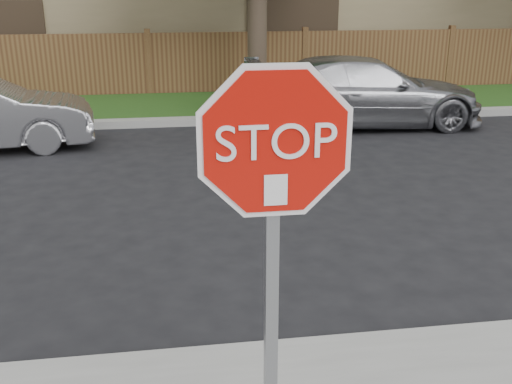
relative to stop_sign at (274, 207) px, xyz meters
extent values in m
plane|color=black|center=(-0.91, 1.48, -1.83)|extent=(90.00, 90.00, 0.00)
cube|color=gray|center=(-0.91, 9.63, -1.75)|extent=(70.00, 0.30, 0.15)
cube|color=#1E4714|center=(-0.91, 11.28, -1.77)|extent=(70.00, 3.00, 0.12)
cube|color=#50301C|center=(-0.91, 12.88, -1.03)|extent=(70.00, 0.12, 1.60)
cylinder|color=#382B21|center=(1.59, 11.18, 0.13)|extent=(0.44, 0.44, 3.92)
cube|color=gray|center=(0.00, 0.05, -0.58)|extent=(0.06, 0.06, 2.30)
cylinder|color=white|center=(0.00, -0.02, 0.32)|extent=(1.01, 0.02, 1.01)
cylinder|color=#B70F07|center=(0.00, -0.03, 0.32)|extent=(0.93, 0.02, 0.93)
cube|color=white|center=(0.00, -0.05, 0.10)|extent=(0.11, 0.00, 0.15)
imported|color=#98989E|center=(3.48, 9.08, -1.13)|extent=(4.86, 2.12, 1.39)
camera|label=1|loc=(-0.47, -2.61, 1.02)|focal=42.00mm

